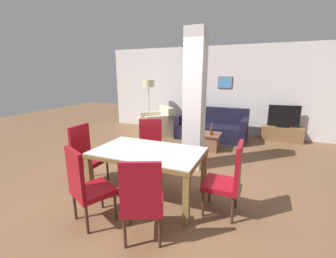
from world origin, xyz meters
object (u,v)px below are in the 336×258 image
object	(u,v)px
sofa	(211,128)
armchair	(158,125)
dining_chair_near_left	(86,184)
bottle	(212,131)
tv_stand	(282,134)
dining_table	(148,160)
tv_screen	(284,117)
dining_chair_near_right	(142,199)
dining_chair_head_left	(86,153)
coffee_table	(205,141)
floor_lamp	(149,88)
dining_chair_far_left	(150,145)
dining_chair_head_right	(228,177)

from	to	relation	value
sofa	armchair	size ratio (longest dim) A/B	1.58
dining_chair_near_left	bottle	distance (m)	3.40
dining_chair_near_left	tv_stand	world-z (taller)	dining_chair_near_left
dining_table	tv_screen	world-z (taller)	tv_screen
dining_chair_near_right	sofa	distance (m)	4.50
dining_chair_head_left	coffee_table	xyz separation A→B (m)	(1.49, 2.54, -0.32)
dining_chair_near_right	floor_lamp	xyz separation A→B (m)	(-2.32, 4.63, 0.88)
armchair	tv_screen	distance (m)	3.66
dining_chair_near_right	tv_screen	bearing A→B (deg)	47.23
dining_chair_head_left	armchair	bearing A→B (deg)	-175.88
dining_chair_head_left	tv_stand	distance (m)	5.30
dining_chair_head_left	sofa	size ratio (longest dim) A/B	0.51
tv_stand	dining_chair_near_right	bearing A→B (deg)	-108.76
dining_chair_far_left	floor_lamp	size ratio (longest dim) A/B	0.61
bottle	tv_stand	bearing A→B (deg)	46.01
dining_chair_head_right	dining_chair_far_left	size ratio (longest dim) A/B	1.00
bottle	tv_screen	size ratio (longest dim) A/B	0.33
sofa	dining_chair_far_left	bearing A→B (deg)	77.37
dining_chair_near_right	coffee_table	world-z (taller)	dining_chair_near_right
dining_chair_far_left	tv_stand	xyz separation A→B (m)	(2.51, 3.26, -0.34)
bottle	coffee_table	bearing A→B (deg)	141.55
dining_chair_far_left	armchair	bearing A→B (deg)	-92.57
tv_screen	dining_table	bearing A→B (deg)	55.73
dining_chair_near_right	dining_chair_head_left	world-z (taller)	same
dining_chair_head_left	bottle	size ratio (longest dim) A/B	3.76
dining_chair_head_left	bottle	bearing A→B (deg)	145.42
tv_screen	floor_lamp	size ratio (longest dim) A/B	0.49
dining_chair_head_left	coffee_table	bearing A→B (deg)	149.64
coffee_table	tv_stand	xyz separation A→B (m)	(1.83, 1.58, -0.02)
dining_chair_near_right	dining_chair_head_right	bearing A→B (deg)	24.65
sofa	floor_lamp	world-z (taller)	floor_lamp
tv_stand	floor_lamp	bearing A→B (deg)	-174.36
dining_chair_near_left	sofa	bearing A→B (deg)	106.76
bottle	dining_chair_near_left	bearing A→B (deg)	-104.58
dining_chair_head_left	coffee_table	size ratio (longest dim) A/B	1.40
dining_chair_far_left	tv_screen	bearing A→B (deg)	-152.68
dining_chair_near_right	dining_chair_far_left	world-z (taller)	same
dining_chair_far_left	sofa	xyz separation A→B (m)	(0.61, 2.73, -0.24)
dining_chair_far_left	coffee_table	distance (m)	1.84
dining_chair_head_left	floor_lamp	bearing A→B (deg)	-169.12
dining_chair_near_right	dining_chair_head_right	xyz separation A→B (m)	(0.79, 0.90, 0.00)
dining_chair_far_left	coffee_table	bearing A→B (deg)	-137.28
floor_lamp	tv_stand	bearing A→B (deg)	5.64
dining_chair_near_left	dining_table	bearing A→B (deg)	90.00
dining_chair_near_right	bottle	size ratio (longest dim) A/B	3.76
tv_screen	armchair	bearing A→B (deg)	4.43
dining_chair_near_left	sofa	size ratio (longest dim) A/B	0.51
dining_chair_far_left	tv_screen	distance (m)	4.12
dining_chair_near_left	dining_chair_head_left	size ratio (longest dim) A/B	1.00
bottle	tv_screen	xyz separation A→B (m)	(1.66, 1.71, 0.17)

